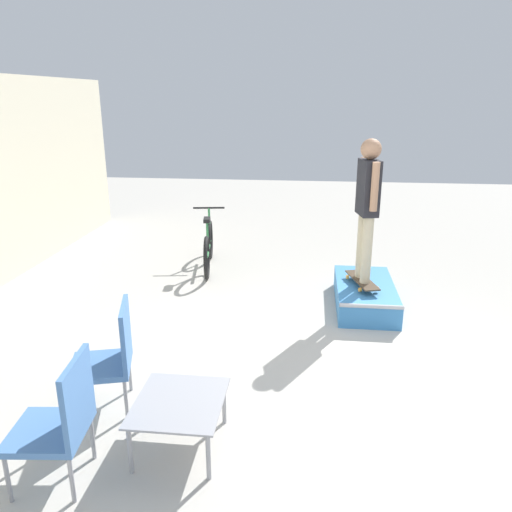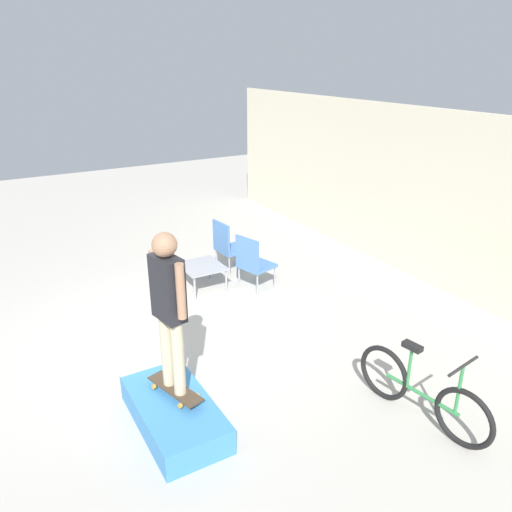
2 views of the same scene
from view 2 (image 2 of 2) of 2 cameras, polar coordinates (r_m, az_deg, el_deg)
The scene contains 9 objects.
ground_plane at distance 7.33m, azimuth -10.72°, elevation -9.54°, with size 24.00×24.00×0.00m, color #B7B2A8.
house_wall_back at distance 9.30m, azimuth 17.73°, elevation 6.68°, with size 12.00×0.06×3.00m.
skate_ramp_box at distance 5.79m, azimuth -9.34°, elevation -17.23°, with size 1.51×0.75×0.33m.
skateboard_on_ramp at distance 5.72m, azimuth -9.24°, elevation -14.75°, with size 0.78×0.40×0.07m.
person_skater at distance 5.15m, azimuth -9.96°, elevation -5.03°, with size 0.56×0.27×1.80m.
coffee_table at distance 8.66m, azimuth -6.18°, elevation -1.39°, with size 0.77×0.69×0.42m.
patio_chair_left at distance 9.27m, azimuth -3.25°, elevation 1.30°, with size 0.57×0.57×0.97m.
patio_chair_right at distance 8.51m, azimuth -0.37°, elevation -0.59°, with size 0.64×0.64×0.97m.
bicycle at distance 5.94m, azimuth 18.39°, elevation -14.57°, with size 1.67×0.52×0.93m.
Camera 2 is at (5.98, -1.93, 3.78)m, focal length 35.00 mm.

